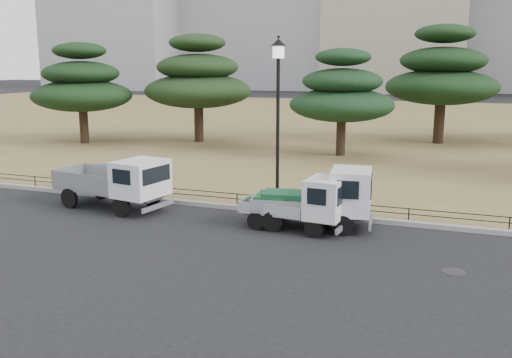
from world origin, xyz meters
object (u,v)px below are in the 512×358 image
at_px(truck_kei_front, 301,203).
at_px(tarp_pile, 96,178).
at_px(street_lamp, 278,95).
at_px(truck_kei_rear, 321,198).
at_px(truck_large, 116,181).

bearing_deg(truck_kei_front, tarp_pile, 171.11).
xyz_separation_m(street_lamp, tarp_pile, (-7.89, 0.46, -3.54)).
bearing_deg(truck_kei_front, truck_kei_rear, 42.71).
bearing_deg(truck_large, tarp_pile, 148.03).
bearing_deg(truck_kei_rear, street_lamp, 135.12).
xyz_separation_m(truck_kei_rear, street_lamp, (-1.95, 1.47, 3.11)).
bearing_deg(street_lamp, truck_kei_front, -53.19).
height_order(truck_kei_front, tarp_pile, truck_kei_front).
distance_m(street_lamp, tarp_pile, 8.66).
relative_size(truck_kei_rear, street_lamp, 0.66).
bearing_deg(truck_large, truck_kei_front, 7.90).
bearing_deg(truck_kei_front, truck_large, -176.48).
xyz_separation_m(truck_kei_rear, tarp_pile, (-9.84, 1.93, -0.43)).
bearing_deg(tarp_pile, truck_kei_front, -14.15).
height_order(truck_kei_rear, tarp_pile, truck_kei_rear).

